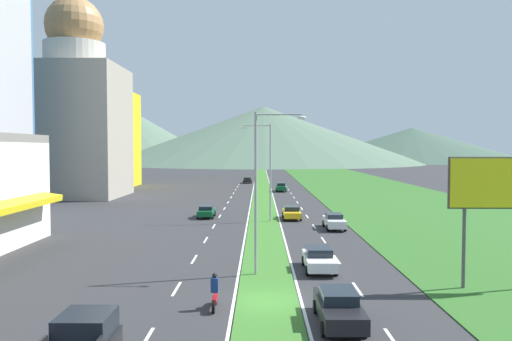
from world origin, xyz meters
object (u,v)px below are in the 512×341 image
Objects in this scene: car_1 at (247,180)px; car_3 at (319,259)px; street_lamp_near at (261,182)px; car_4 at (334,221)px; street_lamp_mid at (267,166)px; billboard_roadside at (501,189)px; car_6 at (292,213)px; motorcycle_rider at (215,294)px; car_0 at (281,187)px; car_2 at (339,307)px; car_5 at (206,211)px.

car_3 is (6.77, -81.33, 0.04)m from car_1.
street_lamp_near reaches higher than car_4.
street_lamp_mid reaches higher than car_4.
billboard_roadside is 1.69× the size of car_6.
car_1 is 0.85× the size of car_4.
motorcycle_rider is (-2.30, -6.56, -5.08)m from street_lamp_near.
car_2 is (-0.30, -69.12, -0.03)m from car_0.
street_lamp_mid reaches higher than car_6.
street_lamp_mid reaches higher than car_1.
billboard_roadside is 16.83m from motorcycle_rider.
motorcycle_rider reaches higher than car_2.
car_3 is (3.78, 1.27, -5.08)m from street_lamp_near.
car_5 is (-6.94, 3.27, -5.31)m from street_lamp_mid.
car_0 is at bearing 86.42° from street_lamp_near.
car_4 is 1.15× the size of car_5.
car_0 is 1.11× the size of car_5.
car_3 is at bearing -11.74° from car_4.
car_0 is 23.12m from car_1.
car_1 is (-3.69, 60.06, -5.31)m from street_lamp_mid.
car_2 is 2.38× the size of motorcycle_rider.
car_5 is at bearing -164.23° from car_2.
car_2 is at bearing -67.99° from street_lamp_near.
car_2 reaches higher than car_3.
street_lamp_near is 8.61m from motorcycle_rider.
car_2 is at bearing -150.38° from billboard_roadside.
billboard_roadside reaches higher than car_1.
car_0 reaches higher than car_6.
car_6 is (-0.00, 33.25, -0.04)m from car_2.
billboard_roadside is at bearing 16.33° from car_4.
car_1 is 0.98× the size of car_5.
billboard_roadside reaches higher than car_5.
car_4 is 7.64m from car_6.
billboard_roadside reaches higher than motorcycle_rider.
street_lamp_mid is 2.21× the size of car_2.
car_0 is at bearing 179.99° from car_3.
car_4 is at bearing -21.27° from motorcycle_rider.
car_4 is 26.33m from motorcycle_rider.
car_2 is 35.78m from car_5.
street_lamp_mid is 2.56× the size of car_5.
street_lamp_near is 1.36× the size of billboard_roadside.
car_6 reaches higher than car_1.
car_6 is at bearing 109.74° from billboard_roadside.
car_0 is at bearing -175.35° from car_4.
street_lamp_near is at bearing -19.31° from motorcycle_rider.
car_2 is at bearing -8.05° from car_4.
car_1 is at bearing -173.63° from car_6.
street_lamp_mid is at bearing 116.42° from billboard_roadside.
car_6 is (-3.77, 6.65, -0.03)m from car_4.
street_lamp_near is 2.52× the size of car_1.
car_5 is at bearing 176.73° from car_1.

